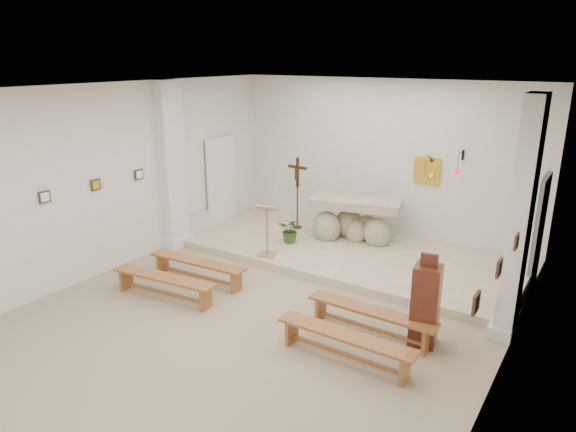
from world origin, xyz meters
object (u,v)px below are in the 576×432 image
Objects in this scene: donation_pedestal at (425,305)px; bench_right_front at (371,316)px; lectern at (267,230)px; bench_right_second at (345,341)px; altar at (353,222)px; bench_left_front at (198,266)px; crucifix_stand at (297,188)px; bench_left_second at (164,282)px.

bench_right_front is (-0.73, -0.20, -0.30)m from donation_pedestal.
lectern is 0.55× the size of bench_right_second.
lectern is (-1.01, -1.78, 0.15)m from altar.
lectern reaches higher than bench_right_front.
bench_right_front is at bearing -3.97° from bench_left_front.
crucifix_stand is 0.82× the size of bench_left_second.
donation_pedestal is 1.29m from bench_right_second.
lectern is at bearing 152.33° from donation_pedestal.
altar is at bearing 4.52° from crucifix_stand.
crucifix_stand is (-1.43, 0.00, 0.57)m from altar.
lectern is at bearing -72.29° from crucifix_stand.
altar is at bearing 62.74° from bench_left_second.
crucifix_stand reaches higher than bench_right_front.
bench_left_front is 0.83m from bench_left_second.
donation_pedestal is 0.70× the size of bench_right_second.
bench_left_front is 1.01× the size of bench_right_front.
donation_pedestal is at bearing -32.21° from crucifix_stand.
bench_right_second is (-0.73, -1.03, -0.30)m from donation_pedestal.
altar is at bearing 60.41° from bench_left_front.
bench_right_front and bench_left_second have the same top height.
altar is 2.05m from lectern.
bench_right_second is (3.42, 0.00, 0.00)m from bench_left_second.
bench_right_front is (1.88, -3.21, -0.22)m from altar.
bench_left_front is 3.51m from bench_right_second.
bench_left_second is (-1.54, -4.04, -0.22)m from altar.
lectern is 0.78× the size of donation_pedestal.
lectern reaches higher than bench_left_second.
donation_pedestal reaches higher than bench_right_second.
bench_right_second is at bearing -17.57° from bench_left_front.
donation_pedestal reaches higher than bench_left_second.
crucifix_stand is at bearing 84.01° from bench_left_front.
bench_left_front is at bearing -128.71° from altar.
lectern is 0.66× the size of crucifix_stand.
crucifix_stand is 1.19× the size of donation_pedestal.
lectern is 3.68m from bench_right_second.
donation_pedestal reaches higher than bench_right_front.
bench_left_front is at bearing -179.33° from bench_right_front.
lectern is 1.57m from bench_left_front.
crucifix_stand is at bearing 88.90° from lectern.
crucifix_stand is 4.11m from bench_left_second.
bench_right_front is at bearing 7.22° from bench_left_second.
crucifix_stand is (-0.42, 1.78, 0.42)m from lectern.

